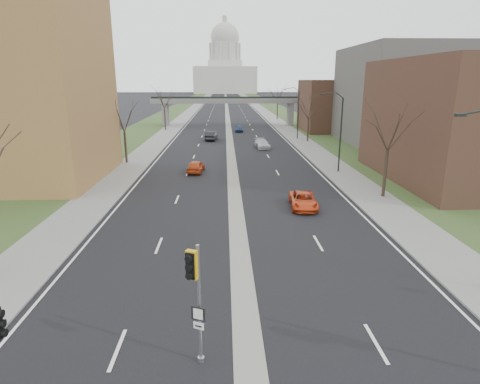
{
  "coord_description": "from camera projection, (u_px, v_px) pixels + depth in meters",
  "views": [
    {
      "loc": [
        -0.82,
        -11.27,
        9.93
      ],
      "look_at": [
        -0.0,
        10.33,
        3.89
      ],
      "focal_mm": 30.0,
      "sensor_mm": 36.0,
      "label": 1
    }
  ],
  "objects": [
    {
      "name": "road_surface",
      "position": [
        227.0,
        106.0,
        157.91
      ],
      "size": [
        20.0,
        600.0,
        0.01
      ],
      "primitive_type": "cube",
      "color": "black",
      "rests_on": "ground"
    },
    {
      "name": "median_strip",
      "position": [
        227.0,
        106.0,
        157.91
      ],
      "size": [
        1.2,
        600.0,
        0.02
      ],
      "primitive_type": "cube",
      "color": "gray",
      "rests_on": "ground"
    },
    {
      "name": "sidewalk_right",
      "position": [
        257.0,
        106.0,
        158.33
      ],
      "size": [
        4.0,
        600.0,
        0.12
      ],
      "primitive_type": "cube",
      "color": "gray",
      "rests_on": "ground"
    },
    {
      "name": "sidewalk_left",
      "position": [
        196.0,
        106.0,
        157.45
      ],
      "size": [
        4.0,
        600.0,
        0.12
      ],
      "primitive_type": "cube",
      "color": "gray",
      "rests_on": "ground"
    },
    {
      "name": "grass_verge_right",
      "position": [
        272.0,
        106.0,
        158.56
      ],
      "size": [
        8.0,
        600.0,
        0.1
      ],
      "primitive_type": "cube",
      "color": "#2A401D",
      "rests_on": "ground"
    },
    {
      "name": "grass_verge_left",
      "position": [
        181.0,
        106.0,
        157.24
      ],
      "size": [
        8.0,
        600.0,
        0.1
      ],
      "primitive_type": "cube",
      "color": "#2A401D",
      "rests_on": "ground"
    },
    {
      "name": "commercial_block_near",
      "position": [
        475.0,
        121.0,
        39.76
      ],
      "size": [
        16.0,
        20.0,
        12.0
      ],
      "primitive_type": "cube",
      "color": "#4C3123",
      "rests_on": "ground"
    },
    {
      "name": "commercial_block_mid",
      "position": [
        409.0,
        96.0,
        62.6
      ],
      "size": [
        18.0,
        22.0,
        15.0
      ],
      "primitive_type": "cube",
      "color": "#54524C",
      "rests_on": "ground"
    },
    {
      "name": "commercial_block_far",
      "position": [
        338.0,
        106.0,
        80.38
      ],
      "size": [
        14.0,
        14.0,
        10.0
      ],
      "primitive_type": "cube",
      "color": "#4C3123",
      "rests_on": "ground"
    },
    {
      "name": "pedestrian_bridge",
      "position": [
        228.0,
        104.0,
        89.24
      ],
      "size": [
        34.0,
        3.0,
        6.45
      ],
      "color": "slate",
      "rests_on": "ground"
    },
    {
      "name": "capitol",
      "position": [
        225.0,
        69.0,
        316.51
      ],
      "size": [
        48.0,
        42.0,
        55.75
      ],
      "color": "beige",
      "rests_on": "ground"
    },
    {
      "name": "streetlight_mid",
      "position": [
        335.0,
        109.0,
        42.88
      ],
      "size": [
        2.61,
        0.2,
        8.7
      ],
      "color": "black",
      "rests_on": "sidewalk_right"
    },
    {
      "name": "streetlight_far",
      "position": [
        294.0,
        98.0,
        67.9
      ],
      "size": [
        2.61,
        0.2,
        8.7
      ],
      "color": "black",
      "rests_on": "sidewalk_right"
    },
    {
      "name": "tree_left_b",
      "position": [
        123.0,
        112.0,
        47.97
      ],
      "size": [
        6.75,
        6.75,
        8.81
      ],
      "color": "#382B21",
      "rests_on": "sidewalk_left"
    },
    {
      "name": "tree_left_c",
      "position": [
        164.0,
        95.0,
        80.47
      ],
      "size": [
        7.65,
        7.65,
        9.99
      ],
      "color": "#382B21",
      "rests_on": "sidewalk_left"
    },
    {
      "name": "tree_right_a",
      "position": [
        390.0,
        121.0,
        33.41
      ],
      "size": [
        7.2,
        7.2,
        9.4
      ],
      "color": "#382B21",
      "rests_on": "sidewalk_right"
    },
    {
      "name": "tree_right_b",
      "position": [
        309.0,
        106.0,
        65.39
      ],
      "size": [
        6.3,
        6.3,
        8.22
      ],
      "color": "#382B21",
      "rests_on": "sidewalk_right"
    },
    {
      "name": "tree_right_c",
      "position": [
        278.0,
        92.0,
        103.56
      ],
      "size": [
        7.65,
        7.65,
        9.99
      ],
      "color": "#382B21",
      "rests_on": "sidewalk_right"
    },
    {
      "name": "signal_pole_median",
      "position": [
        195.0,
        286.0,
        13.59
      ],
      "size": [
        0.67,
        0.77,
        4.6
      ],
      "rotation": [
        0.0,
        0.0,
        -0.41
      ],
      "color": "gray",
      "rests_on": "ground"
    },
    {
      "name": "car_left_near",
      "position": [
        196.0,
        166.0,
        44.62
      ],
      "size": [
        1.97,
        4.12,
        1.36
      ],
      "primitive_type": "imported",
      "rotation": [
        0.0,
        0.0,
        3.05
      ],
      "color": "#B73F15",
      "rests_on": "ground"
    },
    {
      "name": "car_left_far",
      "position": [
        211.0,
        136.0,
        68.59
      ],
      "size": [
        2.12,
        4.75,
        1.51
      ],
      "primitive_type": "imported",
      "rotation": [
        0.0,
        0.0,
        3.03
      ],
      "color": "black",
      "rests_on": "ground"
    },
    {
      "name": "car_right_near",
      "position": [
        303.0,
        200.0,
        32.22
      ],
      "size": [
        2.32,
        4.54,
        1.23
      ],
      "primitive_type": "imported",
      "rotation": [
        0.0,
        0.0,
        -0.07
      ],
      "color": "red",
      "rests_on": "ground"
    },
    {
      "name": "car_right_mid",
      "position": [
        262.0,
        144.0,
        60.53
      ],
      "size": [
        2.3,
        4.72,
        1.32
      ],
      "primitive_type": "imported",
      "rotation": [
        0.0,
        0.0,
        0.1
      ],
      "color": "#B3B3BB",
      "rests_on": "ground"
    },
    {
      "name": "car_right_far",
      "position": [
        239.0,
        129.0,
        79.98
      ],
      "size": [
        1.51,
        3.7,
        1.26
      ],
      "primitive_type": "imported",
      "rotation": [
        0.0,
        0.0,
        0.01
      ],
      "color": "navy",
      "rests_on": "ground"
    }
  ]
}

